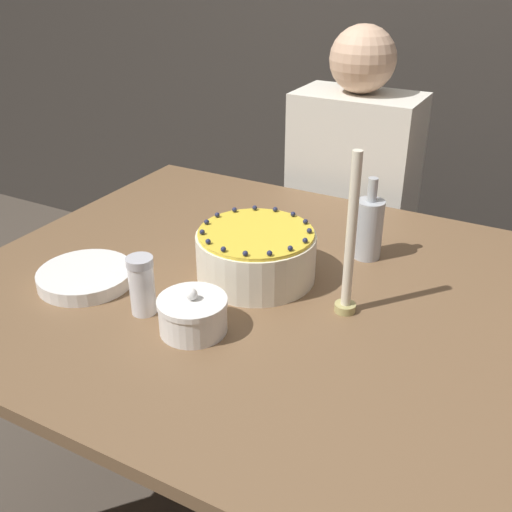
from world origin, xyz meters
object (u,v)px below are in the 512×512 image
Objects in this scene: person_man_blue_shirt at (349,237)px; sugar_shaker at (142,285)px; cake at (256,255)px; sugar_bowl at (193,315)px; candle at (350,248)px; bottle at (369,228)px.

sugar_shaker is at bearing 84.34° from person_man_blue_shirt.
sugar_bowl is (-0.01, -0.25, -0.02)m from cake.
cake is 0.78× the size of candle.
sugar_bowl is 1.04m from person_man_blue_shirt.
sugar_bowl is 0.11× the size of person_man_blue_shirt.
cake is at bearing 170.66° from candle.
candle is (0.24, 0.21, 0.11)m from sugar_bowl.
sugar_bowl is 0.40× the size of candle.
person_man_blue_shirt reaches higher than candle.
person_man_blue_shirt reaches higher than bottle.
person_man_blue_shirt is (-0.04, 0.75, -0.29)m from cake.
cake is at bearing -130.98° from bottle.
candle is 0.28× the size of person_man_blue_shirt.
person_man_blue_shirt is at bearing 113.44° from bottle.
person_man_blue_shirt is (-0.03, 1.01, -0.26)m from sugar_bowl.
person_man_blue_shirt reaches higher than sugar_bowl.
sugar_bowl is at bearing -91.50° from cake.
sugar_bowl is 0.52m from bottle.
person_man_blue_shirt reaches higher than sugar_shaker.
person_man_blue_shirt is at bearing 91.76° from sugar_bowl.
cake is at bearing 88.50° from sugar_bowl.
cake is 0.28m from sugar_shaker.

